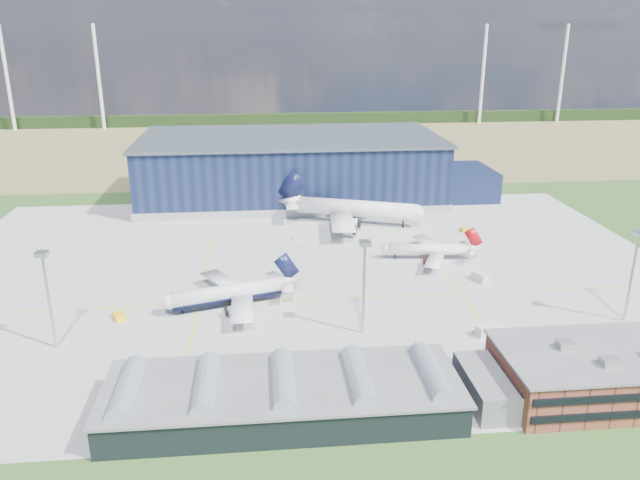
{
  "coord_description": "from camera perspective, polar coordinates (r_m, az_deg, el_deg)",
  "views": [
    {
      "loc": [
        -13.11,
        -160.24,
        68.71
      ],
      "look_at": [
        4.29,
        14.54,
        8.17
      ],
      "focal_mm": 35.0,
      "sensor_mm": 36.0,
      "label": 1
    }
  ],
  "objects": [
    {
      "name": "car_a",
      "position": [
        135.75,
        10.06,
        -11.42
      ],
      "size": [
        3.86,
        2.5,
        1.22
      ],
      "primitive_type": "imported",
      "rotation": [
        0.0,
        0.0,
        1.89
      ],
      "color": "#99999E",
      "rests_on": "ground"
    },
    {
      "name": "treeline",
      "position": [
        464.95,
        -4.09,
        10.97
      ],
      "size": [
        600.0,
        8.0,
        8.0
      ],
      "primitive_type": "cube",
      "color": "black",
      "rests_on": "ground"
    },
    {
      "name": "ops_building",
      "position": [
        137.02,
        25.46,
        -10.82
      ],
      "size": [
        46.0,
        23.0,
        10.9
      ],
      "color": "brown",
      "rests_on": "ground"
    },
    {
      "name": "airliner_navy",
      "position": [
        161.2,
        -8.53,
        -4.07
      ],
      "size": [
        46.19,
        45.65,
        12.14
      ],
      "primitive_type": null,
      "rotation": [
        0.0,
        0.0,
        3.44
      ],
      "color": "white",
      "rests_on": "ground"
    },
    {
      "name": "airliner_widebody",
      "position": [
        226.0,
        3.3,
        3.68
      ],
      "size": [
        70.83,
        70.12,
        18.1
      ],
      "primitive_type": null,
      "rotation": [
        0.0,
        0.0,
        -0.35
      ],
      "color": "white",
      "rests_on": "ground"
    },
    {
      "name": "car_b",
      "position": [
        137.58,
        12.81,
        -11.14
      ],
      "size": [
        4.34,
        2.93,
        1.35
      ],
      "primitive_type": "imported",
      "rotation": [
        0.0,
        0.0,
        1.98
      ],
      "color": "#99999E",
      "rests_on": "ground"
    },
    {
      "name": "gse_tug_a",
      "position": [
        162.65,
        -17.9,
        -6.65
      ],
      "size": [
        3.83,
        4.5,
        1.6
      ],
      "primitive_type": "cube",
      "rotation": [
        0.0,
        0.0,
        0.46
      ],
      "color": "yellow",
      "rests_on": "ground"
    },
    {
      "name": "light_mast_center",
      "position": [
        142.6,
        4.06,
        -2.97
      ],
      "size": [
        2.6,
        2.6,
        23.0
      ],
      "color": "#A8AAAF",
      "rests_on": "ground"
    },
    {
      "name": "light_mast_east",
      "position": [
        166.03,
        26.78,
        -1.83
      ],
      "size": [
        2.6,
        2.6,
        23.0
      ],
      "color": "#A8AAAF",
      "rests_on": "ground"
    },
    {
      "name": "gse_van_a",
      "position": [
        152.3,
        15.16,
        -7.97
      ],
      "size": [
        6.48,
        4.18,
        2.61
      ],
      "primitive_type": "cube",
      "rotation": [
        0.0,
        0.0,
        1.85
      ],
      "color": "silver",
      "rests_on": "ground"
    },
    {
      "name": "airliner_red",
      "position": [
        194.56,
        9.82,
        -0.34
      ],
      "size": [
        35.14,
        34.55,
        10.31
      ],
      "primitive_type": null,
      "rotation": [
        0.0,
        0.0,
        3.02
      ],
      "color": "white",
      "rests_on": "ground"
    },
    {
      "name": "gse_cart_a",
      "position": [
        174.15,
        -3.9,
        -4.04
      ],
      "size": [
        2.9,
        3.46,
        1.28
      ],
      "primitive_type": "cube",
      "rotation": [
        0.0,
        0.0,
        0.37
      ],
      "color": "silver",
      "rests_on": "ground"
    },
    {
      "name": "glass_concourse",
      "position": [
        119.67,
        -1.63,
        -13.9
      ],
      "size": [
        78.0,
        23.0,
        8.6
      ],
      "color": "black",
      "rests_on": "ground"
    },
    {
      "name": "ground",
      "position": [
        174.84,
        -0.93,
        -4.12
      ],
      "size": [
        600.0,
        600.0,
        0.0
      ],
      "primitive_type": "plane",
      "color": "#264C1C",
      "rests_on": "ground"
    },
    {
      "name": "hangar",
      "position": [
        261.84,
        -2.08,
        6.41
      ],
      "size": [
        145.0,
        62.0,
        26.1
      ],
      "color": "#0F1833",
      "rests_on": "ground"
    },
    {
      "name": "farmland",
      "position": [
        386.62,
        -3.7,
        8.74
      ],
      "size": [
        600.0,
        220.0,
        0.01
      ],
      "primitive_type": "cube",
      "color": "olive",
      "rests_on": "ground"
    },
    {
      "name": "light_mast_west",
      "position": [
        148.32,
        -23.73,
        -3.73
      ],
      "size": [
        2.6,
        2.6,
        23.0
      ],
      "color": "#A8AAAF",
      "rests_on": "ground"
    },
    {
      "name": "gse_cart_b",
      "position": [
        210.63,
        -1.97,
        0.18
      ],
      "size": [
        3.93,
        3.29,
        1.45
      ],
      "primitive_type": "cube",
      "rotation": [
        0.0,
        0.0,
        1.2
      ],
      "color": "silver",
      "rests_on": "ground"
    },
    {
      "name": "gse_tug_c",
      "position": [
        225.1,
        13.03,
        0.94
      ],
      "size": [
        2.17,
        3.39,
        1.46
      ],
      "primitive_type": "cube",
      "rotation": [
        0.0,
        0.0,
        0.02
      ],
      "color": "yellow",
      "rests_on": "ground"
    },
    {
      "name": "apron",
      "position": [
        184.04,
        -1.19,
        -2.9
      ],
      "size": [
        220.0,
        160.0,
        0.08
      ],
      "color": "#ACACA6",
      "rests_on": "ground"
    },
    {
      "name": "gse_van_b",
      "position": [
        182.64,
        14.45,
        -3.32
      ],
      "size": [
        4.05,
        5.67,
        2.37
      ],
      "primitive_type": "cube",
      "rotation": [
        0.0,
        0.0,
        0.36
      ],
      "color": "silver",
      "rests_on": "ground"
    }
  ]
}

